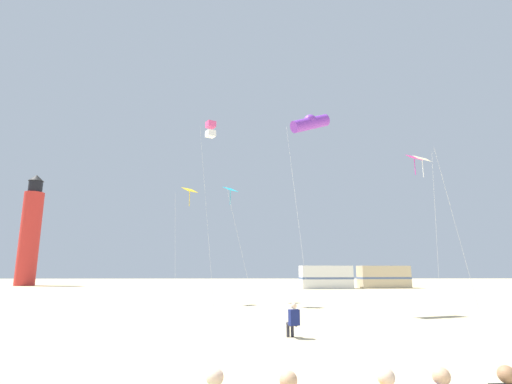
{
  "coord_description": "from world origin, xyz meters",
  "views": [
    {
      "loc": [
        -1.18,
        -7.14,
        2.24
      ],
      "look_at": [
        -0.72,
        13.2,
        6.37
      ],
      "focal_mm": 27.13,
      "sensor_mm": 36.0,
      "label": 1
    }
  ],
  "objects_px": {
    "kite_diamond_cyan": "(231,193)",
    "kite_box_rainbow": "(211,130)",
    "rv_van_tan": "(384,277)",
    "kite_flyer_standing": "(293,319)",
    "kite_diamond_magenta": "(416,163)",
    "kite_tube_violet": "(310,123)",
    "kite_diamond_gold": "(189,194)",
    "lighthouse_distant": "(30,232)",
    "kite_diamond_white": "(424,164)",
    "rv_van_white": "(326,277)"
  },
  "relations": [
    {
      "from": "kite_box_rainbow",
      "to": "kite_diamond_gold",
      "type": "distance_m",
      "value": 4.89
    },
    {
      "from": "rv_van_tan",
      "to": "kite_flyer_standing",
      "type": "bearing_deg",
      "value": -118.33
    },
    {
      "from": "kite_diamond_cyan",
      "to": "kite_box_rainbow",
      "type": "bearing_deg",
      "value": -118.25
    },
    {
      "from": "kite_box_rainbow",
      "to": "kite_diamond_gold",
      "type": "bearing_deg",
      "value": 146.64
    },
    {
      "from": "lighthouse_distant",
      "to": "kite_diamond_gold",
      "type": "bearing_deg",
      "value": -48.01
    },
    {
      "from": "kite_diamond_gold",
      "to": "kite_diamond_white",
      "type": "bearing_deg",
      "value": -16.47
    },
    {
      "from": "kite_tube_violet",
      "to": "kite_diamond_magenta",
      "type": "bearing_deg",
      "value": 24.7
    },
    {
      "from": "kite_box_rainbow",
      "to": "kite_diamond_magenta",
      "type": "relative_size",
      "value": 1.3
    },
    {
      "from": "kite_diamond_gold",
      "to": "lighthouse_distant",
      "type": "height_order",
      "value": "lighthouse_distant"
    },
    {
      "from": "rv_van_white",
      "to": "kite_diamond_magenta",
      "type": "bearing_deg",
      "value": -91.78
    },
    {
      "from": "kite_diamond_gold",
      "to": "kite_diamond_cyan",
      "type": "xyz_separation_m",
      "value": [
        2.95,
        1.59,
        0.38
      ]
    },
    {
      "from": "kite_diamond_gold",
      "to": "kite_tube_violet",
      "type": "relative_size",
      "value": 0.72
    },
    {
      "from": "kite_flyer_standing",
      "to": "kite_diamond_gold",
      "type": "height_order",
      "value": "kite_diamond_gold"
    },
    {
      "from": "kite_diamond_gold",
      "to": "rv_van_white",
      "type": "xyz_separation_m",
      "value": [
        14.09,
        21.98,
        -6.23
      ]
    },
    {
      "from": "kite_flyer_standing",
      "to": "kite_diamond_gold",
      "type": "xyz_separation_m",
      "value": [
        -5.79,
        13.69,
        7.0
      ]
    },
    {
      "from": "kite_diamond_gold",
      "to": "kite_diamond_cyan",
      "type": "relative_size",
      "value": 0.95
    },
    {
      "from": "kite_diamond_magenta",
      "to": "kite_flyer_standing",
      "type": "bearing_deg",
      "value": -131.46
    },
    {
      "from": "kite_box_rainbow",
      "to": "rv_van_tan",
      "type": "bearing_deg",
      "value": 50.09
    },
    {
      "from": "kite_tube_violet",
      "to": "rv_van_white",
      "type": "xyz_separation_m",
      "value": [
        6.26,
        28.26,
        -9.23
      ]
    },
    {
      "from": "kite_diamond_white",
      "to": "kite_diamond_magenta",
      "type": "distance_m",
      "value": 1.79
    },
    {
      "from": "kite_box_rainbow",
      "to": "rv_van_white",
      "type": "xyz_separation_m",
      "value": [
        12.54,
        23.0,
        -10.75
      ]
    },
    {
      "from": "kite_flyer_standing",
      "to": "lighthouse_distant",
      "type": "height_order",
      "value": "lighthouse_distant"
    },
    {
      "from": "kite_box_rainbow",
      "to": "kite_tube_violet",
      "type": "distance_m",
      "value": 8.34
    },
    {
      "from": "kite_diamond_white",
      "to": "rv_van_white",
      "type": "bearing_deg",
      "value": 92.35
    },
    {
      "from": "lighthouse_distant",
      "to": "rv_van_white",
      "type": "height_order",
      "value": "lighthouse_distant"
    },
    {
      "from": "kite_box_rainbow",
      "to": "kite_diamond_gold",
      "type": "relative_size",
      "value": 1.57
    },
    {
      "from": "kite_diamond_gold",
      "to": "lighthouse_distant",
      "type": "bearing_deg",
      "value": 131.99
    },
    {
      "from": "kite_diamond_cyan",
      "to": "rv_van_white",
      "type": "bearing_deg",
      "value": 61.35
    },
    {
      "from": "kite_diamond_white",
      "to": "kite_diamond_magenta",
      "type": "xyz_separation_m",
      "value": [
        0.24,
        1.69,
        0.52
      ]
    },
    {
      "from": "kite_diamond_white",
      "to": "kite_diamond_gold",
      "type": "distance_m",
      "value": 15.86
    },
    {
      "from": "kite_tube_violet",
      "to": "rv_van_tan",
      "type": "height_order",
      "value": "kite_tube_violet"
    },
    {
      "from": "kite_tube_violet",
      "to": "kite_diamond_white",
      "type": "bearing_deg",
      "value": 13.73
    },
    {
      "from": "kite_diamond_magenta",
      "to": "kite_tube_violet",
      "type": "bearing_deg",
      "value": -155.3
    },
    {
      "from": "kite_box_rainbow",
      "to": "kite_diamond_cyan",
      "type": "relative_size",
      "value": 1.49
    },
    {
      "from": "kite_diamond_white",
      "to": "kite_diamond_magenta",
      "type": "bearing_deg",
      "value": 81.99
    },
    {
      "from": "kite_diamond_gold",
      "to": "kite_diamond_magenta",
      "type": "bearing_deg",
      "value": -10.28
    },
    {
      "from": "kite_box_rainbow",
      "to": "kite_diamond_white",
      "type": "relative_size",
      "value": 1.37
    },
    {
      "from": "kite_box_rainbow",
      "to": "kite_diamond_white",
      "type": "height_order",
      "value": "kite_box_rainbow"
    },
    {
      "from": "rv_van_tan",
      "to": "kite_diamond_gold",
      "type": "bearing_deg",
      "value": -138.08
    },
    {
      "from": "kite_flyer_standing",
      "to": "kite_diamond_cyan",
      "type": "relative_size",
      "value": 0.14
    },
    {
      "from": "kite_diamond_magenta",
      "to": "kite_tube_violet",
      "type": "relative_size",
      "value": 0.87
    },
    {
      "from": "kite_diamond_gold",
      "to": "kite_tube_violet",
      "type": "distance_m",
      "value": 10.49
    },
    {
      "from": "kite_diamond_white",
      "to": "kite_diamond_cyan",
      "type": "distance_m",
      "value": 13.67
    },
    {
      "from": "kite_diamond_gold",
      "to": "lighthouse_distant",
      "type": "relative_size",
      "value": 0.48
    },
    {
      "from": "kite_tube_violet",
      "to": "rv_van_tan",
      "type": "distance_m",
      "value": 33.93
    },
    {
      "from": "kite_box_rainbow",
      "to": "lighthouse_distant",
      "type": "height_order",
      "value": "lighthouse_distant"
    },
    {
      "from": "lighthouse_distant",
      "to": "kite_diamond_magenta",
      "type": "bearing_deg",
      "value": -38.16
    },
    {
      "from": "kite_tube_violet",
      "to": "kite_box_rainbow",
      "type": "bearing_deg",
      "value": 140.09
    },
    {
      "from": "kite_tube_violet",
      "to": "kite_diamond_gold",
      "type": "bearing_deg",
      "value": 141.3
    },
    {
      "from": "rv_van_tan",
      "to": "lighthouse_distant",
      "type": "bearing_deg",
      "value": 165.49
    }
  ]
}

